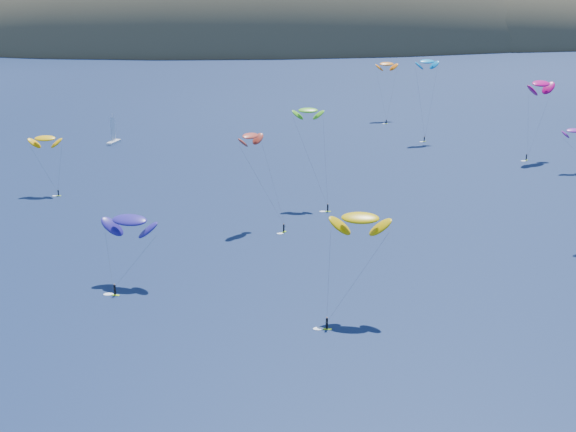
{
  "coord_description": "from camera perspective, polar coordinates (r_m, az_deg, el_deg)",
  "views": [
    {
      "loc": [
        -27.11,
        -72.96,
        58.87
      ],
      "look_at": [
        -11.09,
        80.0,
        9.0
      ],
      "focal_mm": 50.0,
      "sensor_mm": 36.0,
      "label": 1
    }
  ],
  "objects": [
    {
      "name": "island",
      "position": [
        642.57,
        -0.0,
        11.75
      ],
      "size": [
        730.0,
        300.0,
        210.0
      ],
      "color": "#3D3526",
      "rests_on": "ground"
    },
    {
      "name": "sailboat",
      "position": [
        272.46,
        -12.28,
        5.26
      ],
      "size": [
        8.31,
        7.85,
        9.93
      ],
      "rotation": [
        0.0,
        0.0,
        -0.41
      ],
      "color": "silver",
      "rests_on": "ground"
    },
    {
      "name": "kitesurfer_1",
      "position": [
        216.92,
        -16.9,
        5.3
      ],
      "size": [
        8.57,
        7.32,
        16.52
      ],
      "rotation": [
        0.0,
        0.0,
        -0.08
      ],
      "color": "#ADE919",
      "rests_on": "ground"
    },
    {
      "name": "kitesurfer_2",
      "position": [
        135.53,
        5.16,
        -0.16
      ],
      "size": [
        12.73,
        10.87,
        19.68
      ],
      "rotation": [
        0.0,
        0.0,
        -0.22
      ],
      "color": "#ADE919",
      "rests_on": "ground"
    },
    {
      "name": "kitesurfer_3",
      "position": [
        197.47,
        1.44,
        7.49
      ],
      "size": [
        8.36,
        12.07,
        25.14
      ],
      "rotation": [
        0.0,
        0.0,
        -0.12
      ],
      "color": "#ADE919",
      "rests_on": "ground"
    },
    {
      "name": "kitesurfer_4",
      "position": [
        272.45,
        9.86,
        10.77
      ],
      "size": [
        9.16,
        7.78,
        28.34
      ],
      "rotation": [
        0.0,
        0.0,
        0.29
      ],
      "color": "#ADE919",
      "rests_on": "ground"
    },
    {
      "name": "kitesurfer_6",
      "position": [
        243.64,
        19.67,
        5.74
      ],
      "size": [
        8.31,
        9.95,
        13.62
      ],
      "rotation": [
        0.0,
        0.0,
        0.03
      ],
      "color": "#ADE919",
      "rests_on": "ground"
    },
    {
      "name": "kitesurfer_8",
      "position": [
        255.31,
        17.55,
        8.97
      ],
      "size": [
        12.26,
        10.16,
        25.7
      ],
      "rotation": [
        0.0,
        0.0,
        0.53
      ],
      "color": "#ADE919",
      "rests_on": "ground"
    },
    {
      "name": "kitesurfer_9",
      "position": [
        180.69,
        -2.68,
        5.69
      ],
      "size": [
        11.24,
        11.95,
        22.64
      ],
      "rotation": [
        0.0,
        0.0,
        0.79
      ],
      "color": "#ADE919",
      "rests_on": "ground"
    },
    {
      "name": "kitesurfer_10",
      "position": [
        152.83,
        -11.21,
        -0.29
      ],
      "size": [
        11.79,
        12.42,
        14.9
      ],
      "rotation": [
        0.0,
        0.0,
        -0.39
      ],
      "color": "#ADE919",
      "rests_on": "ground"
    },
    {
      "name": "kitesurfer_11",
      "position": [
        308.53,
        7.03,
        10.68
      ],
      "size": [
        9.09,
        14.37,
        22.85
      ],
      "rotation": [
        0.0,
        0.0,
        0.17
      ],
      "color": "#ADE919",
      "rests_on": "ground"
    }
  ]
}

